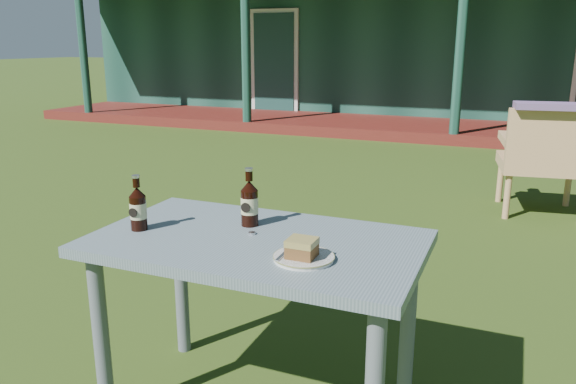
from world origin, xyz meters
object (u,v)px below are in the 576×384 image
at_px(cake_slice, 302,248).
at_px(armchair_left, 545,155).
at_px(cola_bottle_near, 249,203).
at_px(cafe_table, 257,264).
at_px(cola_bottle_far, 138,208).
at_px(plate, 304,257).

relative_size(cake_slice, armchair_left, 0.10).
xyz_separation_m(cake_slice, cola_bottle_near, (-0.32, 0.27, 0.05)).
height_order(cafe_table, armchair_left, armchair_left).
bearing_deg(cake_slice, cafe_table, 148.56).
xyz_separation_m(cake_slice, cola_bottle_far, (-0.69, 0.06, 0.04)).
xyz_separation_m(cola_bottle_near, cola_bottle_far, (-0.37, -0.21, -0.01)).
relative_size(cafe_table, cake_slice, 13.04).
bearing_deg(cafe_table, cola_bottle_far, -169.65).
distance_m(cafe_table, plate, 0.29).
height_order(plate, cola_bottle_near, cola_bottle_near).
xyz_separation_m(cafe_table, plate, (0.23, -0.13, 0.11)).
height_order(cafe_table, cake_slice, cake_slice).
height_order(plate, cake_slice, cake_slice).
height_order(plate, armchair_left, armchair_left).
bearing_deg(plate, armchair_left, 76.19).
distance_m(plate, armchair_left, 3.49).
height_order(cake_slice, cola_bottle_far, cola_bottle_far).
relative_size(cola_bottle_near, cola_bottle_far, 1.07).
relative_size(cake_slice, cola_bottle_near, 0.40).
bearing_deg(cake_slice, cola_bottle_far, 175.11).
distance_m(plate, cola_bottle_far, 0.70).
relative_size(cafe_table, cola_bottle_far, 5.63).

